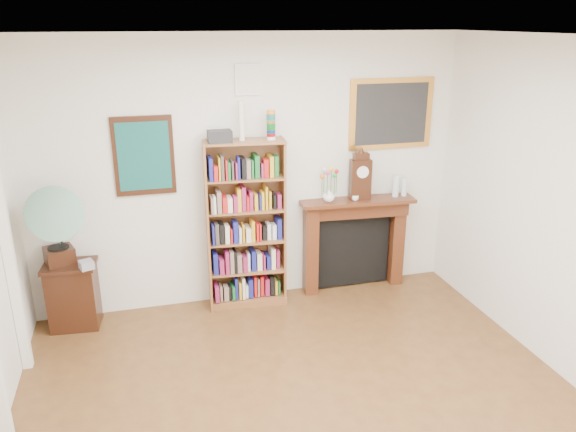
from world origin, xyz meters
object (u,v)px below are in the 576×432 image
(flower_vase, at_px, (329,195))
(bottle_right, at_px, (404,187))
(gramophone, at_px, (52,222))
(bookshelf, at_px, (246,216))
(fireplace, at_px, (354,236))
(teacup, at_px, (355,198))
(cd_stack, at_px, (86,265))
(mantel_clock, at_px, (360,177))
(side_cabinet, at_px, (73,295))
(bottle_left, at_px, (396,186))

(flower_vase, bearing_deg, bottle_right, -1.39)
(gramophone, distance_m, flower_vase, 2.75)
(bookshelf, height_order, fireplace, bookshelf)
(teacup, xyz_separation_m, bottle_right, (0.59, 0.03, 0.07))
(gramophone, xyz_separation_m, flower_vase, (2.75, 0.15, -0.02))
(cd_stack, bearing_deg, mantel_clock, 4.18)
(bookshelf, relative_size, side_cabinet, 3.04)
(mantel_clock, xyz_separation_m, teacup, (-0.07, -0.04, -0.21))
(flower_vase, bearing_deg, fireplace, 7.25)
(fireplace, bearing_deg, cd_stack, -170.40)
(cd_stack, relative_size, bottle_right, 0.60)
(mantel_clock, bearing_deg, cd_stack, -171.52)
(fireplace, distance_m, bottle_right, 0.77)
(teacup, bearing_deg, bottle_right, 2.79)
(bottle_left, xyz_separation_m, bottle_right, (0.10, -0.00, -0.02))
(flower_vase, bearing_deg, bookshelf, -178.04)
(cd_stack, distance_m, teacup, 2.80)
(bottle_right, bearing_deg, flower_vase, 178.61)
(side_cabinet, bearing_deg, gramophone, -128.19)
(fireplace, xyz_separation_m, bottle_right, (0.54, -0.06, 0.54))
(bookshelf, bearing_deg, teacup, 4.30)
(fireplace, bearing_deg, bottle_right, -2.29)
(mantel_clock, relative_size, bottle_right, 2.55)
(bottle_left, bearing_deg, teacup, -176.51)
(fireplace, bearing_deg, side_cabinet, -173.73)
(mantel_clock, bearing_deg, flower_vase, -178.07)
(bookshelf, relative_size, teacup, 25.15)
(side_cabinet, xyz_separation_m, bottle_right, (3.53, 0.04, 0.83))
(side_cabinet, xyz_separation_m, teacup, (2.94, 0.01, 0.76))
(cd_stack, xyz_separation_m, mantel_clock, (2.84, 0.21, 0.59))
(bookshelf, distance_m, mantel_clock, 1.30)
(flower_vase, height_order, teacup, flower_vase)
(teacup, bearing_deg, cd_stack, -176.45)
(mantel_clock, distance_m, teacup, 0.23)
(cd_stack, xyz_separation_m, bottle_left, (3.26, 0.20, 0.47))
(bookshelf, distance_m, gramophone, 1.85)
(teacup, bearing_deg, mantel_clock, 28.08)
(gramophone, bearing_deg, cd_stack, -34.35)
(side_cabinet, xyz_separation_m, cd_stack, (0.17, -0.16, 0.38))
(bookshelf, relative_size, mantel_clock, 4.02)
(cd_stack, distance_m, bottle_right, 3.40)
(side_cabinet, height_order, gramophone, gramophone)
(gramophone, height_order, mantel_clock, mantel_clock)
(gramophone, height_order, bottle_left, gramophone)
(fireplace, relative_size, gramophone, 1.52)
(mantel_clock, bearing_deg, gramophone, -173.19)
(flower_vase, relative_size, bottle_right, 0.68)
(gramophone, distance_m, bottle_left, 3.52)
(side_cabinet, relative_size, cd_stack, 5.61)
(cd_stack, height_order, teacup, teacup)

